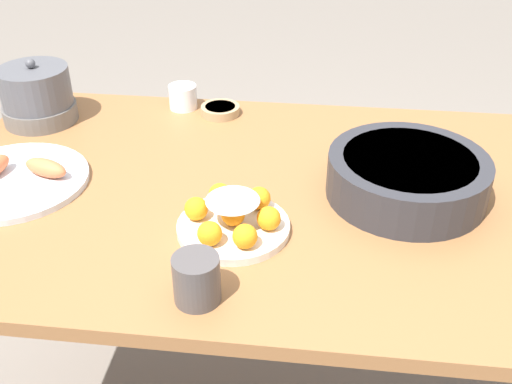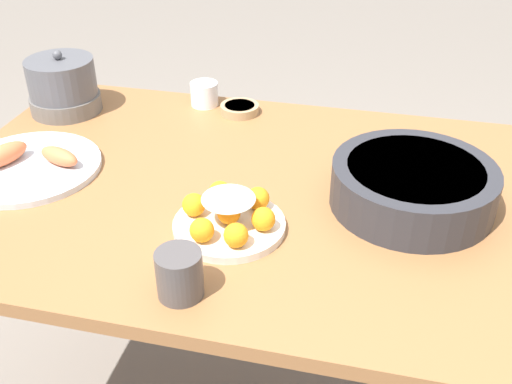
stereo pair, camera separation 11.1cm
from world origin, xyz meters
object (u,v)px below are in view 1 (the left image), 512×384
seafood_platter (12,178)px  dining_table (275,227)px  serving_bowl (407,175)px  cup_near (197,279)px  sauce_bowl (220,110)px  cup_far (183,97)px  cake_plate (233,219)px  warming_pot (37,95)px

seafood_platter → dining_table: bearing=4.5°
serving_bowl → cup_near: bearing=-135.6°
sauce_bowl → cup_far: cup_far is taller
seafood_platter → cup_near: size_ratio=3.83×
serving_bowl → cup_near: size_ratio=3.91×
sauce_bowl → seafood_platter: (-0.38, -0.39, 0.00)m
cake_plate → serving_bowl: serving_bowl is taller
seafood_platter → cup_far: bearing=56.5°
sauce_bowl → cup_far: bearing=165.3°
seafood_platter → cup_near: bearing=-33.2°
cake_plate → dining_table: bearing=66.8°
serving_bowl → cup_far: size_ratio=4.42×
sauce_bowl → warming_pot: warming_pot is taller
sauce_bowl → cup_far: 0.11m
sauce_bowl → warming_pot: (-0.45, -0.09, 0.06)m
dining_table → serving_bowl: 0.30m
cake_plate → cup_far: cake_plate is taller
cake_plate → cup_near: 0.19m
dining_table → seafood_platter: bearing=-175.5°
cake_plate → cup_near: size_ratio=2.58×
dining_table → cup_near: cup_near is taller
serving_bowl → seafood_platter: bearing=-176.3°
dining_table → cup_far: (-0.28, 0.37, 0.13)m
sauce_bowl → warming_pot: size_ratio=0.55×
cup_near → sauce_bowl: bearing=96.7°
cake_plate → serving_bowl: (0.33, 0.16, 0.02)m
warming_pot → dining_table: bearing=-22.3°
serving_bowl → warming_pot: 0.92m
serving_bowl → warming_pot: bearing=164.5°
cake_plate → warming_pot: warming_pot is taller
seafood_platter → warming_pot: bearing=102.5°
dining_table → seafood_platter: 0.57m
cup_near → cake_plate: bearing=81.0°
sauce_bowl → cake_plate: bearing=-77.5°
warming_pot → serving_bowl: bearing=-15.5°
dining_table → serving_bowl: bearing=1.9°
dining_table → cup_near: (-0.10, -0.35, 0.14)m
sauce_bowl → cup_far: size_ratio=1.38×
seafood_platter → warming_pot: 0.31m
dining_table → seafood_platter: size_ratio=4.63×
seafood_platter → cake_plate: bearing=-12.8°
cake_plate → seafood_platter: bearing=167.2°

